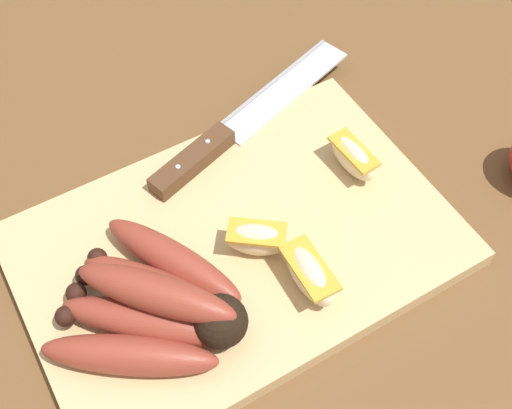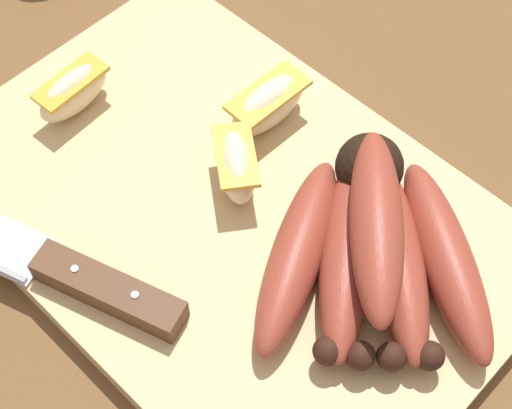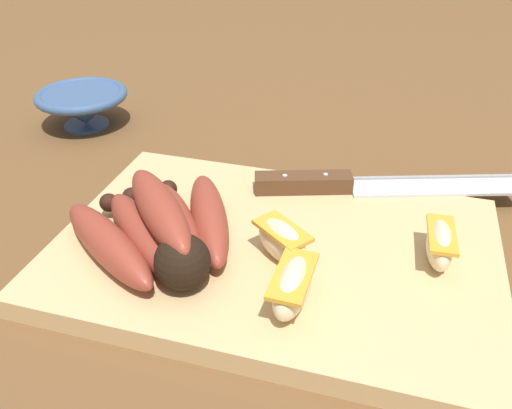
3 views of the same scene
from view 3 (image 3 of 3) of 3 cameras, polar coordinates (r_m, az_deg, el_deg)
The scene contains 8 objects.
ground_plane at distance 0.47m, azimuth -0.06°, elevation -7.25°, with size 6.00×6.00×0.00m, color brown.
cutting_board at distance 0.48m, azimuth 2.09°, elevation -5.24°, with size 0.39×0.26×0.02m, color tan.
banana_bunch at distance 0.46m, azimuth -10.20°, elevation -2.60°, with size 0.18×0.19×0.06m.
chefs_knife at distance 0.55m, azimuth 10.12°, elevation 2.23°, with size 0.28×0.11×0.02m.
apple_wedge_near at distance 0.47m, azimuth 19.32°, elevation -4.04°, with size 0.03×0.06×0.03m.
apple_wedge_middle at distance 0.40m, azimuth 3.98°, elevation -8.82°, with size 0.03×0.07×0.04m.
apple_wedge_far at distance 0.45m, azimuth 2.91°, elevation -3.79°, with size 0.06×0.05×0.04m.
ceramic_bowl at distance 0.76m, azimuth -18.24°, elevation 10.16°, with size 0.12×0.12×0.05m.
Camera 3 is at (-0.10, 0.35, 0.31)m, focal length 36.86 mm.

